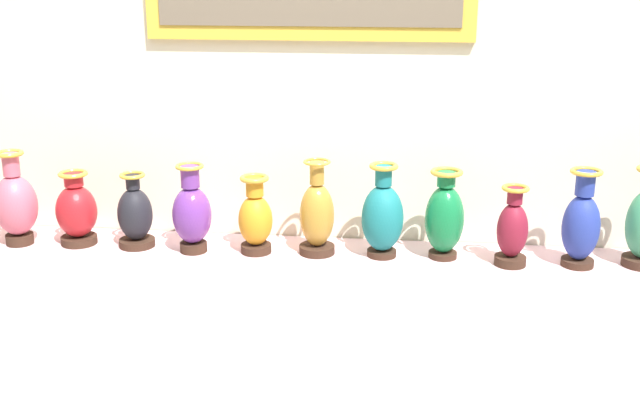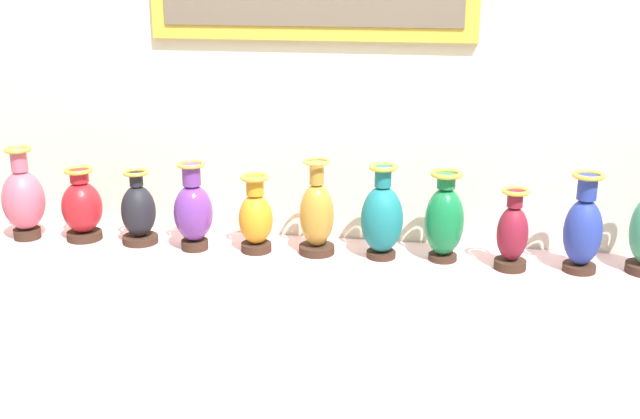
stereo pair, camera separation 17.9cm
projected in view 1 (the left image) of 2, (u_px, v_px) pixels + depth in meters
The scene contains 12 objects.
display_shelf at pixel (320, 339), 3.59m from camera, with size 3.57×0.37×0.85m, color beige.
back_wall at pixel (326, 91), 3.49m from camera, with size 6.27×0.14×3.00m.
vase_rose at pixel (16, 204), 3.50m from camera, with size 0.19×0.19×0.43m.
vase_crimson at pixel (77, 211), 3.51m from camera, with size 0.18×0.18×0.33m.
vase_onyx at pixel (135, 215), 3.48m from camera, with size 0.16×0.16×0.33m.
vase_violet at pixel (192, 213), 3.41m from camera, with size 0.17×0.17×0.39m.
vase_amber at pixel (255, 219), 3.41m from camera, with size 0.15×0.15×0.34m.
vase_ochre at pixel (317, 216), 3.39m from camera, with size 0.15×0.15×0.41m.
vase_teal at pixel (383, 216), 3.36m from camera, with size 0.18×0.18×0.41m.
vase_emerald at pixel (444, 217), 3.34m from camera, with size 0.16×0.16×0.39m.
vase_burgundy at pixel (512, 231), 3.27m from camera, with size 0.13×0.13×0.34m.
vase_cobalt at pixel (581, 224), 3.25m from camera, with size 0.15×0.15×0.41m.
Camera 1 is at (0.37, -3.22, 2.06)m, focal length 44.49 mm.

